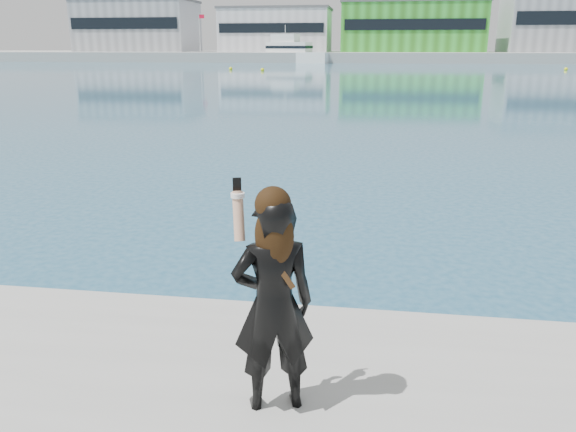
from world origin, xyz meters
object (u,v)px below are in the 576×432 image
at_px(buoy_far, 262,71).
at_px(buoy_extra, 231,70).
at_px(woman, 273,299).
at_px(motor_yacht, 291,52).
at_px(buoy_near, 566,70).

relative_size(buoy_far, buoy_extra, 1.00).
bearing_deg(woman, motor_yacht, -99.71).
xyz_separation_m(buoy_near, buoy_far, (-41.95, -8.61, 0.00)).
bearing_deg(woman, buoy_far, -96.77).
bearing_deg(woman, buoy_near, -126.08).
distance_m(buoy_extra, woman, 79.92).
bearing_deg(buoy_far, buoy_near, 11.60).
distance_m(buoy_far, woman, 75.86).
xyz_separation_m(motor_yacht, woman, (16.07, -113.37, -0.40)).
xyz_separation_m(buoy_extra, woman, (19.68, -77.44, 1.65)).
relative_size(motor_yacht, buoy_near, 32.44).
relative_size(buoy_far, woman, 0.30).
bearing_deg(buoy_extra, buoy_near, 6.79).
bearing_deg(buoy_extra, buoy_far, -29.86).
height_order(motor_yacht, woman, motor_yacht).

